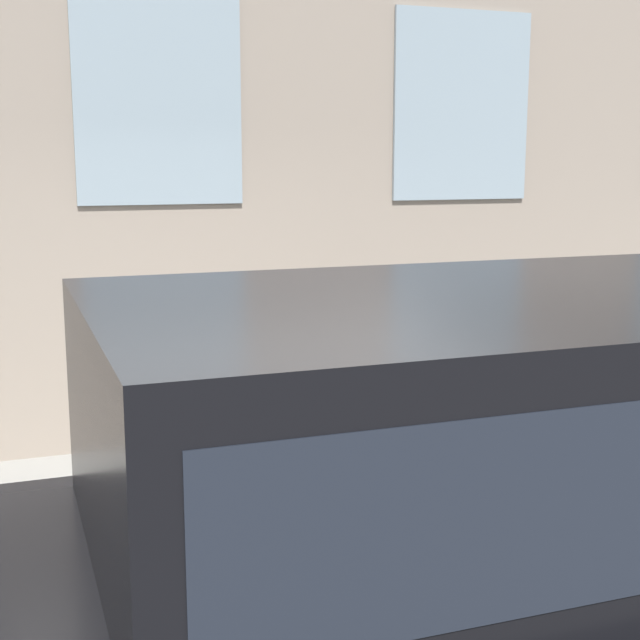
# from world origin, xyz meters

# --- Properties ---
(ground_plane) EXTENTS (80.00, 80.00, 0.00)m
(ground_plane) POSITION_xyz_m (0.00, 0.00, 0.00)
(ground_plane) COLOR #514F4C
(sidewalk) EXTENTS (2.50, 60.00, 0.18)m
(sidewalk) POSITION_xyz_m (1.25, 0.00, 0.09)
(sidewalk) COLOR #9E9B93
(sidewalk) RESTS_ON ground_plane
(fire_hydrant) EXTENTS (0.33, 0.44, 0.87)m
(fire_hydrant) POSITION_xyz_m (0.54, -0.24, 0.62)
(fire_hydrant) COLOR gold
(fire_hydrant) RESTS_ON sidewalk
(person) EXTENTS (0.31, 0.21, 1.30)m
(person) POSITION_xyz_m (0.99, -0.88, 0.96)
(person) COLOR navy
(person) RESTS_ON sidewalk
(parked_truck_black_near) EXTENTS (1.86, 4.43, 1.83)m
(parked_truck_black_near) POSITION_xyz_m (-1.33, -0.43, 1.04)
(parked_truck_black_near) COLOR black
(parked_truck_black_near) RESTS_ON ground_plane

